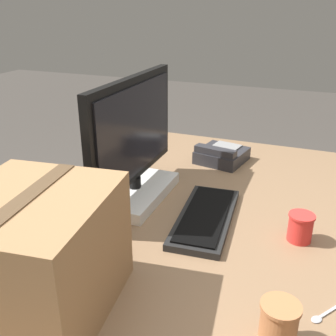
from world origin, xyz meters
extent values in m
cube|color=#8C6B4C|center=(0.00, 0.00, 0.37)|extent=(1.80, 0.90, 0.75)
cube|color=white|center=(0.15, 0.28, 0.77)|extent=(0.36, 0.21, 0.04)
cylinder|color=black|center=(0.15, 0.28, 0.81)|extent=(0.04, 0.04, 0.04)
cube|color=black|center=(0.15, 0.28, 1.00)|extent=(0.57, 0.03, 0.35)
cube|color=black|center=(0.15, 0.27, 1.00)|extent=(0.52, 0.01, 0.30)
cube|color=black|center=(0.08, 0.00, 0.76)|extent=(0.42, 0.20, 0.02)
cube|color=black|center=(0.08, 0.00, 0.77)|extent=(0.38, 0.16, 0.01)
cube|color=#2D2D33|center=(0.60, 0.08, 0.78)|extent=(0.23, 0.22, 0.05)
cube|color=#2D2D33|center=(0.53, 0.09, 0.82)|extent=(0.08, 0.19, 0.03)
cube|color=gray|center=(0.63, 0.07, 0.81)|extent=(0.13, 0.13, 0.01)
cylinder|color=#BC7547|center=(-0.34, -0.28, 0.80)|extent=(0.08, 0.08, 0.09)
cylinder|color=#BC7547|center=(-0.34, -0.28, 0.85)|extent=(0.08, 0.08, 0.01)
cylinder|color=red|center=(0.07, -0.29, 0.79)|extent=(0.07, 0.07, 0.08)
cylinder|color=red|center=(0.07, -0.29, 0.83)|extent=(0.08, 0.08, 0.01)
ellipsoid|color=#B2B2B7|center=(-0.24, -0.35, 0.75)|extent=(0.04, 0.03, 0.00)
cube|color=#9E754C|center=(-0.43, 0.24, 0.89)|extent=(0.39, 0.36, 0.28)
cube|color=brown|center=(-0.43, 0.24, 1.03)|extent=(0.35, 0.08, 0.00)
camera|label=1|loc=(-0.99, -0.29, 1.41)|focal=42.00mm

